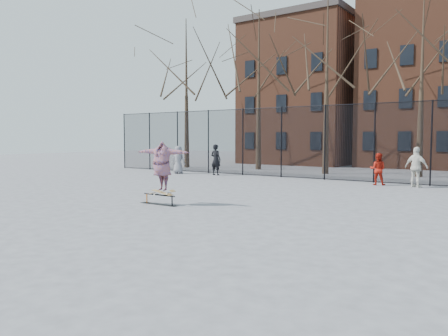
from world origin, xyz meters
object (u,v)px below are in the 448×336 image
Objects in this scene: skate_rail at (159,200)px; skateboard at (162,193)px; bystander_grey at (178,160)px; bystander_black at (216,160)px; bystander_red at (378,169)px; skater at (162,167)px; bystander_white at (416,167)px.

skateboard is at bearing -0.00° from skate_rail.
bystander_grey reaches higher than skateboard.
skate_rail is 0.91× the size of bystander_grey.
bystander_red is at bearing -179.34° from bystander_black.
skate_rail is 0.30m from skateboard.
bystander_black is at bearing 116.84° from skate_rail.
skater reaches higher than skate_rail.
bystander_red is (4.29, 10.42, 0.62)m from skate_rail.
bystander_grey is (-7.99, 9.95, 0.47)m from skateboard.
bystander_grey is 0.94× the size of bystander_white.
skate_rail is 1.76× the size of skateboard.
bystander_black is (-5.27, 10.42, 0.79)m from skate_rail.
skateboard is 0.88m from skater.
bystander_black reaches higher than skateboard.
skater is at bearing 116.57° from bystander_grey.
skateboard is 11.76m from bystander_black.
skateboard is at bearing 0.00° from skater.
bystander_red is (4.14, 10.42, -0.52)m from skater.
bystander_black is at bearing 107.18° from skater.
bystander_black is 1.01× the size of bystander_white.
bystander_black reaches higher than bystander_white.
bystander_white is (5.85, 10.42, 0.52)m from skateboard.
skater is 1.33× the size of bystander_red.
skater reaches higher than skateboard.
skateboard is 0.59× the size of bystander_red.
skate_rail is at bearing 116.05° from bystander_grey.
skater is at bearing 0.00° from skateboard.
skateboard is 12.77m from bystander_grey.
skater reaches higher than bystander_red.
bystander_white is at bearing 60.08° from skate_rail.
skater is at bearing 78.97° from bystander_white.
bystander_grey is 12.13m from bystander_red.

